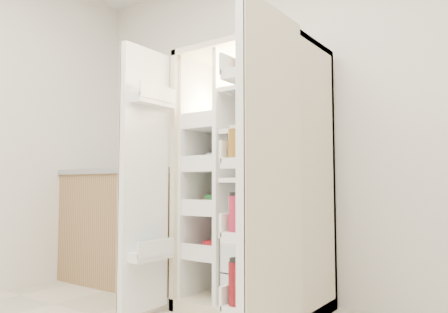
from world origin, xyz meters
The scene contains 5 objects.
wall_back centered at (0.00, 2.00, 1.35)m, with size 4.00×0.02×2.70m, color silver.
refrigerator centered at (-0.08, 1.65, 0.75)m, with size 0.92×0.70×1.80m.
freezer_door centered at (-0.59, 1.05, 0.89)m, with size 0.15×0.40×1.72m.
fridge_door centered at (0.39, 0.96, 0.87)m, with size 0.17×0.58×1.72m.
kitchen_counter centered at (-1.45, 1.69, 0.50)m, with size 1.36×0.72×0.99m.
Camera 1 is at (1.45, -0.92, 0.84)m, focal length 34.00 mm.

